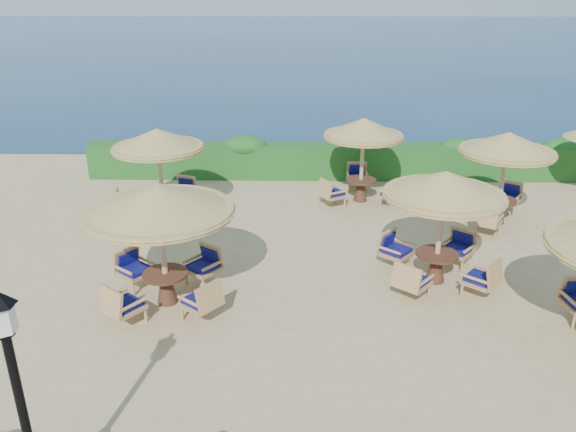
{
  "coord_description": "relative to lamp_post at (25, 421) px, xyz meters",
  "views": [
    {
      "loc": [
        -1.59,
        -11.94,
        6.28
      ],
      "look_at": [
        -1.84,
        0.29,
        1.3
      ],
      "focal_mm": 35.0,
      "sensor_mm": 36.0,
      "label": 1
    }
  ],
  "objects": [
    {
      "name": "lamp_post",
      "position": [
        0.0,
        0.0,
        0.0
      ],
      "size": [
        0.44,
        0.44,
        3.31
      ],
      "color": "black",
      "rests_on": "ground"
    },
    {
      "name": "cafe_set_0",
      "position": [
        0.4,
        5.31,
        0.34
      ],
      "size": [
        3.08,
        3.08,
        2.65
      ],
      "color": "tan",
      "rests_on": "ground"
    },
    {
      "name": "cafe_set_3",
      "position": [
        -0.77,
        10.14,
        0.31
      ],
      "size": [
        2.74,
        2.74,
        2.65
      ],
      "color": "tan",
      "rests_on": "ground"
    },
    {
      "name": "sea",
      "position": [
        4.8,
        76.8,
        -1.55
      ],
      "size": [
        160.0,
        160.0,
        0.0
      ],
      "primitive_type": "plane",
      "color": "#0B2146",
      "rests_on": "ground"
    },
    {
      "name": "cafe_set_1",
      "position": [
        6.36,
        6.38,
        0.24
      ],
      "size": [
        2.67,
        2.67,
        2.65
      ],
      "color": "tan",
      "rests_on": "ground"
    },
    {
      "name": "cafe_set_4",
      "position": [
        5.16,
        11.65,
        0.27
      ],
      "size": [
        2.77,
        2.63,
        2.65
      ],
      "color": "tan",
      "rests_on": "ground"
    },
    {
      "name": "ground",
      "position": [
        4.8,
        6.8,
        -1.55
      ],
      "size": [
        120.0,
        120.0,
        0.0
      ],
      "primitive_type": "plane",
      "color": "tan",
      "rests_on": "ground"
    },
    {
      "name": "cafe_set_5",
      "position": [
        8.92,
        9.92,
        0.42
      ],
      "size": [
        2.61,
        2.73,
        2.65
      ],
      "color": "tan",
      "rests_on": "ground"
    },
    {
      "name": "hedge",
      "position": [
        4.8,
        14.0,
        -0.95
      ],
      "size": [
        18.0,
        0.9,
        1.2
      ],
      "primitive_type": "cube",
      "color": "#174919",
      "rests_on": "ground"
    }
  ]
}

